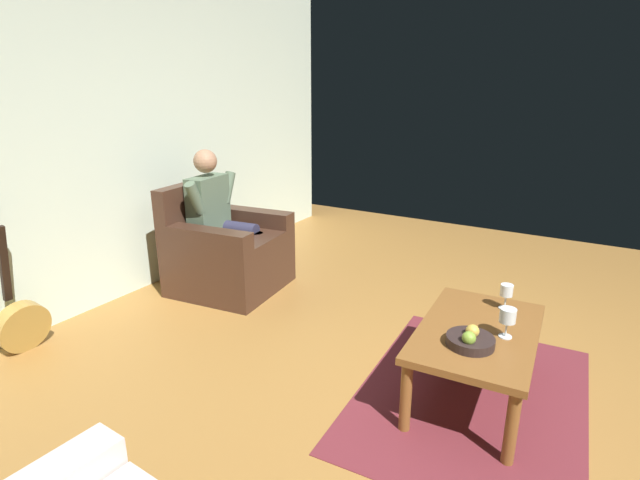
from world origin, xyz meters
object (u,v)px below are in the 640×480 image
(coffee_table, at_px, (477,339))
(person_seated, at_px, (220,215))
(wine_glass_far, at_px, (508,317))
(fruit_bowl, at_px, (470,340))
(wine_glass_near, at_px, (506,292))
(armchair, at_px, (226,253))
(guitar, at_px, (21,320))

(coffee_table, bearing_deg, person_seated, -102.53)
(wine_glass_far, bearing_deg, coffee_table, -96.17)
(fruit_bowl, bearing_deg, wine_glass_far, 143.60)
(wine_glass_near, bearing_deg, person_seated, -94.16)
(armchair, xyz_separation_m, fruit_bowl, (0.73, 2.29, 0.15))
(person_seated, height_order, fruit_bowl, person_seated)
(coffee_table, xyz_separation_m, wine_glass_far, (0.02, 0.15, 0.18))
(guitar, relative_size, wine_glass_far, 6.06)
(person_seated, bearing_deg, wine_glass_far, 71.50)
(wine_glass_far, height_order, fruit_bowl, wine_glass_far)
(coffee_table, height_order, fruit_bowl, fruit_bowl)
(guitar, bearing_deg, fruit_bowl, 106.29)
(guitar, bearing_deg, coffee_table, 110.16)
(guitar, bearing_deg, wine_glass_far, 108.95)
(person_seated, xyz_separation_m, wine_glass_far, (0.53, 2.47, -0.10))
(fruit_bowl, bearing_deg, guitar, -73.71)
(person_seated, relative_size, guitar, 1.20)
(coffee_table, distance_m, guitar, 2.94)
(person_seated, distance_m, guitar, 1.65)
(armchair, xyz_separation_m, guitar, (1.53, -0.47, -0.11))
(armchair, bearing_deg, coffee_table, 70.80)
(guitar, xyz_separation_m, wine_glass_near, (-1.35, 2.83, 0.33))
(armchair, distance_m, fruit_bowl, 2.41)
(armchair, relative_size, wine_glass_near, 6.00)
(armchair, xyz_separation_m, person_seated, (0.00, -0.04, 0.33))
(wine_glass_near, bearing_deg, armchair, -94.35)
(wine_glass_far, xyz_separation_m, fruit_bowl, (0.19, -0.14, -0.08))
(guitar, bearing_deg, wine_glass_near, 115.59)
(armchair, height_order, coffee_table, armchair)
(coffee_table, distance_m, wine_glass_far, 0.23)
(wine_glass_near, relative_size, fruit_bowl, 0.63)
(coffee_table, relative_size, wine_glass_far, 6.18)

